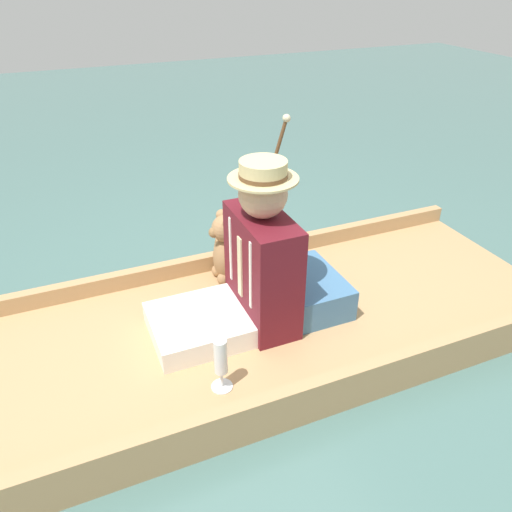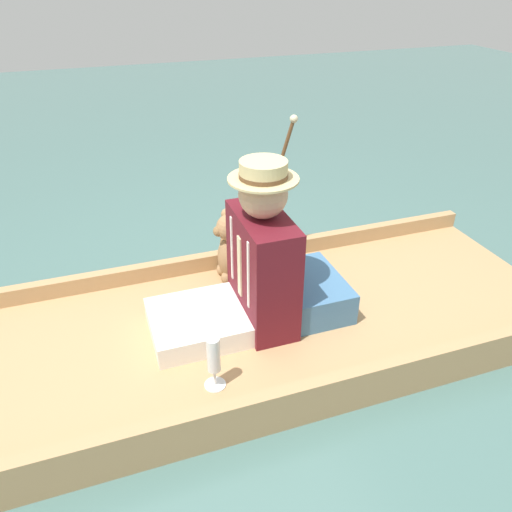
# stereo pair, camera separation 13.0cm
# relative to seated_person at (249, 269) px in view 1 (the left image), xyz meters

# --- Properties ---
(ground_plane) EXTENTS (16.00, 16.00, 0.00)m
(ground_plane) POSITION_rel_seated_person_xyz_m (-0.02, 0.01, -0.42)
(ground_plane) COLOR #476B66
(punt_boat) EXTENTS (1.19, 3.32, 0.21)m
(punt_boat) POSITION_rel_seated_person_xyz_m (-0.02, 0.01, -0.36)
(punt_boat) COLOR tan
(punt_boat) RESTS_ON ground_plane
(seat_cushion) EXTENTS (0.46, 0.32, 0.17)m
(seat_cushion) POSITION_rel_seated_person_xyz_m (0.02, -0.34, -0.22)
(seat_cushion) COLOR teal
(seat_cushion) RESTS_ON punt_boat
(seated_person) EXTENTS (0.47, 0.72, 0.84)m
(seated_person) POSITION_rel_seated_person_xyz_m (0.00, 0.00, 0.00)
(seated_person) COLOR white
(seated_person) RESTS_ON punt_boat
(teddy_bear) EXTENTS (0.29, 0.17, 0.41)m
(teddy_bear) POSITION_rel_seated_person_xyz_m (0.41, -0.03, -0.12)
(teddy_bear) COLOR #9E754C
(teddy_bear) RESTS_ON punt_boat
(wine_glass) EXTENTS (0.09, 0.09, 0.26)m
(wine_glass) POSITION_rel_seated_person_xyz_m (-0.38, 0.28, -0.15)
(wine_glass) COLOR silver
(wine_glass) RESTS_ON punt_boat
(walking_cane) EXTENTS (0.04, 0.29, 0.89)m
(walking_cane) POSITION_rel_seated_person_xyz_m (0.48, -0.31, 0.20)
(walking_cane) COLOR brown
(walking_cane) RESTS_ON punt_boat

